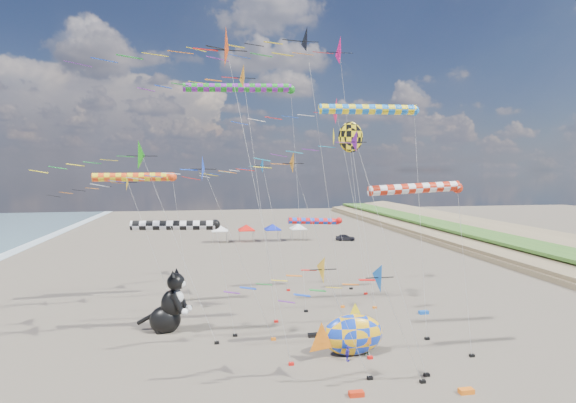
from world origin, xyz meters
The scene contains 32 objects.
ground centered at (0.00, 0.00, 0.00)m, with size 260.00×260.00×0.00m, color brown.
delta_kite_0 centered at (-8.24, 10.28, 13.39)m, with size 11.55×2.10×14.76m.
delta_kite_1 centered at (-2.53, 10.62, 13.79)m, with size 12.44×1.94×15.14m.
delta_kite_2 centered at (-3.12, 24.49, 13.73)m, with size 9.18×1.86×15.03m.
delta_kite_3 centered at (-14.82, 17.66, 12.19)m, with size 8.97×1.86×13.48m.
delta_kite_4 centered at (1.30, 2.28, 15.01)m, with size 9.55×1.62×16.26m.
delta_kite_5 centered at (-0.28, 17.48, 25.11)m, with size 14.22×2.57×26.69m.
delta_kite_6 centered at (-12.37, 10.31, 14.46)m, with size 11.59×2.50×15.96m.
delta_kite_7 centered at (3.80, 16.71, 18.76)m, with size 12.67×2.77×20.39m.
delta_kite_8 centered at (-6.48, 5.51, 21.04)m, with size 12.60×2.88×22.71m.
delta_kite_9 centered at (1.31, 1.45, 6.87)m, with size 8.98×1.95×8.16m.
delta_kite_10 centered at (-6.38, 14.40, 20.98)m, with size 11.18×2.25×22.42m.
delta_kite_11 centered at (5.58, 21.61, 25.93)m, with size 15.68×3.33×27.81m.
delta_kite_12 centered at (-2.25, 2.50, 7.29)m, with size 9.13×1.86×8.55m.
windsock_0 centered at (-4.95, 16.80, 20.87)m, with size 11.35×0.81×21.36m.
windsock_1 centered at (4.15, 8.19, 18.03)m, with size 9.13×0.79×18.51m.
windsock_2 centered at (-10.46, 11.65, 9.19)m, with size 8.15×0.80×9.64m.
windsock_3 centered at (-14.68, 20.20, 12.85)m, with size 8.90×0.86×13.33m.
windsock_4 centered at (3.77, 23.89, 7.87)m, with size 7.47×0.73×8.28m.
windsock_5 centered at (6.20, 4.55, 12.23)m, with size 8.20×0.73×12.67m.
angelfish_kite centered at (3.79, 12.98, 16.25)m, with size 3.74×3.02×17.71m.
cat_inflatable centered at (-11.54, 13.91, 2.66)m, with size 3.94×1.97×5.32m, color black, non-canonical shape.
fish_inflatable centered at (2.10, 6.53, 1.50)m, with size 6.22×3.06×3.89m.
person_adult centered at (2.08, 7.82, 0.94)m, with size 0.69×0.45×1.89m, color gray.
child_green centered at (3.25, 6.20, 0.52)m, with size 0.51×0.40×1.05m, color #196F22.
child_blue centered at (1.44, 5.46, 0.55)m, with size 0.65×0.27×1.11m, color #382DBE.
kite_bag_0 centered at (7.12, -0.27, 0.15)m, with size 0.90×0.44×0.30m, color orange.
kite_bag_1 centered at (0.16, 10.39, 0.15)m, with size 0.90×0.44×0.30m, color black.
kite_bag_2 centered at (0.43, 0.59, 0.15)m, with size 0.90×0.44×0.30m, color red.
kite_bag_3 centered at (11.74, 14.25, 0.15)m, with size 0.90×0.44×0.30m, color blue.
tent_row centered at (1.50, 60.00, 3.15)m, with size 19.20×4.20×3.80m.
parked_car centered at (17.84, 58.00, 0.63)m, with size 1.49×3.69×1.26m, color #26262D.
Camera 1 is at (-8.24, -24.30, 13.55)m, focal length 28.00 mm.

